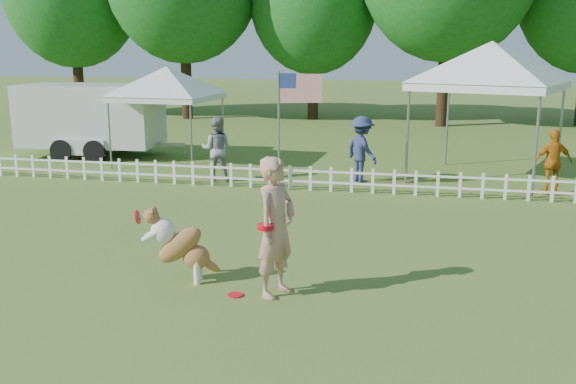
{
  "coord_description": "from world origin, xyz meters",
  "views": [
    {
      "loc": [
        2.49,
        -7.9,
        3.4
      ],
      "look_at": [
        0.3,
        2.0,
        1.1
      ],
      "focal_mm": 40.0,
      "sensor_mm": 36.0,
      "label": 1
    }
  ],
  "objects_px": {
    "cargo_trailer": "(92,120)",
    "handler": "(276,227)",
    "dog": "(181,245)",
    "canopy_tent_right": "(488,113)",
    "spectator_a": "(217,149)",
    "canopy_tent_left": "(168,117)",
    "spectator_c": "(553,162)",
    "spectator_b": "(362,149)",
    "frisbee_on_turf": "(235,295)",
    "flag_pole": "(279,132)"
  },
  "relations": [
    {
      "from": "canopy_tent_right",
      "to": "flag_pole",
      "type": "relative_size",
      "value": 1.21
    },
    {
      "from": "spectator_b",
      "to": "spectator_c",
      "type": "xyz_separation_m",
      "value": [
        4.53,
        -0.48,
        -0.08
      ]
    },
    {
      "from": "cargo_trailer",
      "to": "spectator_c",
      "type": "relative_size",
      "value": 3.42
    },
    {
      "from": "dog",
      "to": "canopy_tent_left",
      "type": "bearing_deg",
      "value": 102.77
    },
    {
      "from": "spectator_c",
      "to": "handler",
      "type": "bearing_deg",
      "value": 42.21
    },
    {
      "from": "canopy_tent_right",
      "to": "spectator_b",
      "type": "distance_m",
      "value": 3.38
    },
    {
      "from": "canopy_tent_left",
      "to": "frisbee_on_turf",
      "type": "bearing_deg",
      "value": -60.33
    },
    {
      "from": "flag_pole",
      "to": "canopy_tent_right",
      "type": "bearing_deg",
      "value": 21.42
    },
    {
      "from": "canopy_tent_right",
      "to": "cargo_trailer",
      "type": "height_order",
      "value": "canopy_tent_right"
    },
    {
      "from": "handler",
      "to": "canopy_tent_left",
      "type": "bearing_deg",
      "value": 51.74
    },
    {
      "from": "canopy_tent_left",
      "to": "spectator_a",
      "type": "height_order",
      "value": "canopy_tent_left"
    },
    {
      "from": "flag_pole",
      "to": "spectator_c",
      "type": "xyz_separation_m",
      "value": [
        6.35,
        1.02,
        -0.66
      ]
    },
    {
      "from": "spectator_a",
      "to": "spectator_b",
      "type": "height_order",
      "value": "spectator_b"
    },
    {
      "from": "dog",
      "to": "spectator_b",
      "type": "bearing_deg",
      "value": 66.02
    },
    {
      "from": "dog",
      "to": "cargo_trailer",
      "type": "height_order",
      "value": "cargo_trailer"
    },
    {
      "from": "handler",
      "to": "dog",
      "type": "distance_m",
      "value": 1.55
    },
    {
      "from": "canopy_tent_left",
      "to": "handler",
      "type": "bearing_deg",
      "value": -57.37
    },
    {
      "from": "frisbee_on_turf",
      "to": "spectator_b",
      "type": "distance_m",
      "value": 8.25
    },
    {
      "from": "dog",
      "to": "handler",
      "type": "bearing_deg",
      "value": -18.23
    },
    {
      "from": "dog",
      "to": "spectator_c",
      "type": "xyz_separation_m",
      "value": [
        6.35,
        7.31,
        0.2
      ]
    },
    {
      "from": "handler",
      "to": "flag_pole",
      "type": "bearing_deg",
      "value": 34.34
    },
    {
      "from": "canopy_tent_left",
      "to": "cargo_trailer",
      "type": "distance_m",
      "value": 2.98
    },
    {
      "from": "handler",
      "to": "spectator_b",
      "type": "xyz_separation_m",
      "value": [
        0.34,
        7.99,
        -0.14
      ]
    },
    {
      "from": "handler",
      "to": "cargo_trailer",
      "type": "distance_m",
      "value": 13.18
    },
    {
      "from": "canopy_tent_left",
      "to": "spectator_b",
      "type": "bearing_deg",
      "value": -11.67
    },
    {
      "from": "cargo_trailer",
      "to": "handler",
      "type": "bearing_deg",
      "value": -55.29
    },
    {
      "from": "frisbee_on_turf",
      "to": "flag_pole",
      "type": "distance_m",
      "value": 6.88
    },
    {
      "from": "flag_pole",
      "to": "spectator_b",
      "type": "relative_size",
      "value": 1.69
    },
    {
      "from": "cargo_trailer",
      "to": "spectator_a",
      "type": "relative_size",
      "value": 3.19
    },
    {
      "from": "handler",
      "to": "frisbee_on_turf",
      "type": "distance_m",
      "value": 1.13
    },
    {
      "from": "canopy_tent_left",
      "to": "canopy_tent_right",
      "type": "distance_m",
      "value": 8.99
    },
    {
      "from": "frisbee_on_turf",
      "to": "spectator_a",
      "type": "height_order",
      "value": "spectator_a"
    },
    {
      "from": "frisbee_on_turf",
      "to": "flag_pole",
      "type": "bearing_deg",
      "value": 98.05
    },
    {
      "from": "canopy_tent_left",
      "to": "spectator_a",
      "type": "distance_m",
      "value": 3.07
    },
    {
      "from": "flag_pole",
      "to": "spectator_a",
      "type": "height_order",
      "value": "flag_pole"
    },
    {
      "from": "handler",
      "to": "cargo_trailer",
      "type": "relative_size",
      "value": 0.37
    },
    {
      "from": "handler",
      "to": "canopy_tent_left",
      "type": "distance_m",
      "value": 10.95
    },
    {
      "from": "canopy_tent_right",
      "to": "flag_pole",
      "type": "distance_m",
      "value": 5.54
    },
    {
      "from": "handler",
      "to": "flag_pole",
      "type": "height_order",
      "value": "flag_pole"
    },
    {
      "from": "spectator_c",
      "to": "dog",
      "type": "bearing_deg",
      "value": 34.22
    },
    {
      "from": "frisbee_on_turf",
      "to": "canopy_tent_left",
      "type": "distance_m",
      "value": 10.92
    },
    {
      "from": "frisbee_on_turf",
      "to": "spectator_b",
      "type": "height_order",
      "value": "spectator_b"
    },
    {
      "from": "canopy_tent_right",
      "to": "spectator_a",
      "type": "height_order",
      "value": "canopy_tent_right"
    },
    {
      "from": "frisbee_on_turf",
      "to": "canopy_tent_right",
      "type": "height_order",
      "value": "canopy_tent_right"
    },
    {
      "from": "canopy_tent_left",
      "to": "spectator_c",
      "type": "height_order",
      "value": "canopy_tent_left"
    },
    {
      "from": "frisbee_on_turf",
      "to": "spectator_c",
      "type": "relative_size",
      "value": 0.14
    },
    {
      "from": "canopy_tent_left",
      "to": "flag_pole",
      "type": "xyz_separation_m",
      "value": [
        4.04,
        -2.96,
        0.04
      ]
    },
    {
      "from": "frisbee_on_turf",
      "to": "spectator_b",
      "type": "bearing_deg",
      "value": 83.82
    },
    {
      "from": "frisbee_on_turf",
      "to": "flag_pole",
      "type": "height_order",
      "value": "flag_pole"
    },
    {
      "from": "frisbee_on_turf",
      "to": "spectator_c",
      "type": "height_order",
      "value": "spectator_c"
    }
  ]
}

